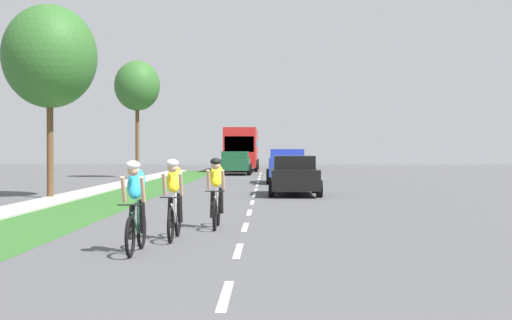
% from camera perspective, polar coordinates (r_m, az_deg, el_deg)
% --- Properties ---
extents(ground_plane, '(120.00, 120.00, 0.00)m').
position_cam_1_polar(ground_plane, '(23.17, -0.32, -3.51)').
color(ground_plane, '#4C4C4F').
extents(grass_verge, '(2.46, 70.00, 0.01)m').
position_cam_1_polar(grass_verge, '(23.79, -12.20, -3.41)').
color(grass_verge, '#2D6026').
rests_on(grass_verge, ground_plane).
extents(sidewalk_concrete, '(1.40, 70.00, 0.10)m').
position_cam_1_polar(sidewalk_concrete, '(24.30, -16.65, -3.33)').
color(sidewalk_concrete, '#B2ADA3').
rests_on(sidewalk_concrete, ground_plane).
extents(lane_markings_center, '(0.12, 54.07, 0.01)m').
position_cam_1_polar(lane_markings_center, '(27.16, -0.14, -2.86)').
color(lane_markings_center, white).
rests_on(lane_markings_center, ground_plane).
extents(cyclist_lead, '(0.42, 1.72, 1.58)m').
position_cam_1_polar(cyclist_lead, '(12.09, -9.73, -3.66)').
color(cyclist_lead, black).
rests_on(cyclist_lead, ground_plane).
extents(cyclist_trailing, '(0.42, 1.72, 1.58)m').
position_cam_1_polar(cyclist_trailing, '(13.79, -6.65, -3.10)').
color(cyclist_trailing, black).
rests_on(cyclist_trailing, ground_plane).
extents(cyclist_distant, '(0.42, 1.72, 1.58)m').
position_cam_1_polar(cyclist_distant, '(15.72, -3.23, -2.61)').
color(cyclist_distant, black).
rests_on(cyclist_distant, ground_plane).
extents(sedan_black, '(1.98, 4.30, 1.52)m').
position_cam_1_polar(sedan_black, '(27.28, 3.10, -1.24)').
color(sedan_black, black).
rests_on(sedan_black, ground_plane).
extents(suv_blue, '(2.15, 4.70, 1.79)m').
position_cam_1_polar(suv_blue, '(37.07, 2.51, -0.41)').
color(suv_blue, '#23389E').
rests_on(suv_blue, ground_plane).
extents(pickup_dark_green, '(2.22, 5.10, 1.64)m').
position_cam_1_polar(pickup_dark_green, '(49.39, -1.67, -0.24)').
color(pickup_dark_green, '#194C2D').
rests_on(pickup_dark_green, ground_plane).
extents(bus_red, '(2.78, 11.60, 3.48)m').
position_cam_1_polar(bus_red, '(59.19, -1.15, 1.06)').
color(bus_red, red).
rests_on(bus_red, ground_plane).
extents(street_tree_near, '(3.41, 3.41, 7.03)m').
position_cam_1_polar(street_tree_near, '(26.87, -16.38, 8.04)').
color(street_tree_near, brown).
rests_on(street_tree_near, ground_plane).
extents(street_tree_far, '(2.84, 2.84, 7.32)m').
position_cam_1_polar(street_tree_far, '(44.70, -9.61, 5.92)').
color(street_tree_far, brown).
rests_on(street_tree_far, ground_plane).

